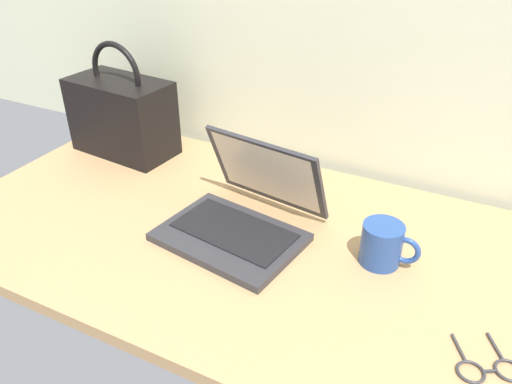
{
  "coord_description": "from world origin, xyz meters",
  "views": [
    {
      "loc": [
        0.37,
        -0.83,
        0.71
      ],
      "look_at": [
        -0.05,
        0.0,
        0.15
      ],
      "focal_mm": 35.01,
      "sensor_mm": 36.0,
      "label": 1
    }
  ],
  "objects": [
    {
      "name": "handbag",
      "position": [
        -0.6,
        0.22,
        0.15
      ],
      "size": [
        0.31,
        0.19,
        0.33
      ],
      "color": "black",
      "rests_on": "desk"
    },
    {
      "name": "coffee_mug",
      "position": [
        0.23,
        0.04,
        0.08
      ],
      "size": [
        0.12,
        0.09,
        0.09
      ],
      "color": "#26478C",
      "rests_on": "desk"
    },
    {
      "name": "laptop",
      "position": [
        -0.09,
        0.01,
        0.07
      ],
      "size": [
        0.35,
        0.34,
        0.21
      ],
      "color": "#2D2D33",
      "rests_on": "desk"
    },
    {
      "name": "desk",
      "position": [
        0.0,
        0.0,
        0.01
      ],
      "size": [
        1.6,
        0.76,
        0.03
      ],
      "color": "tan",
      "rests_on": "ground"
    },
    {
      "name": "eyeglasses",
      "position": [
        0.46,
        -0.16,
        0.03
      ],
      "size": [
        0.13,
        0.13,
        0.01
      ],
      "color": "#333338",
      "rests_on": "desk"
    }
  ]
}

